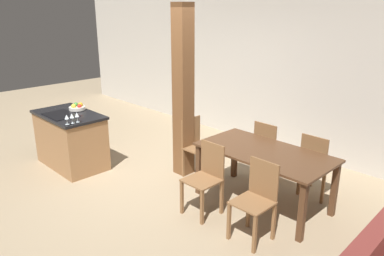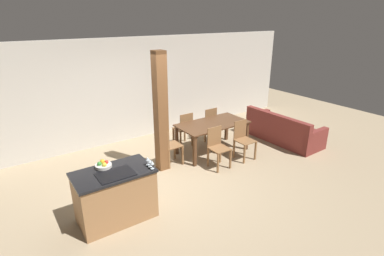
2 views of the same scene
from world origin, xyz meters
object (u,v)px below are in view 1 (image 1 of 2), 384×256
Objects in this scene: fruit_bowl at (77,107)px; dining_chair_near_left at (206,177)px; timber_post at (183,93)px; dining_table at (264,158)px; wine_glass_far at (77,115)px; dining_chair_far_right at (317,164)px; dining_chair_far_left at (269,149)px; wine_glass_near at (67,117)px; dining_chair_near_right at (256,199)px; dining_chair_head_end at (196,146)px; kitchen_island at (71,140)px; wine_glass_middle at (72,116)px.

fruit_bowl is 0.29× the size of dining_chair_near_left.
timber_post is at bearing 30.06° from fruit_bowl.
wine_glass_far is at bearing -151.12° from dining_table.
dining_chair_far_left is at bearing 0.00° from dining_chair_far_right.
wine_glass_near reaches higher than dining_chair_near_right.
dining_chair_far_right is (2.77, 1.99, -0.52)m from wine_glass_far.
dining_chair_far_left is (2.00, 1.99, -0.52)m from wine_glass_far.
dining_table is 1.89× the size of dining_chair_head_end.
dining_chair_head_end is (1.15, 1.31, -0.52)m from wine_glass_far.
wine_glass_near is at bearing -148.30° from dining_table.
fruit_bowl is at bearing 32.26° from dining_chair_far_left.
dining_chair_near_right is 1.36m from dining_chair_far_right.
dining_chair_far_right is 1.75m from dining_chair_head_end.
kitchen_island is 1.37× the size of dining_chair_near_right.
fruit_bowl is 0.15× the size of dining_table.
dining_chair_near_left is at bearing 6.46° from fruit_bowl.
wine_glass_near and wine_glass_middle have the same top height.
dining_chair_head_end is at bearing 51.94° from wine_glass_near.
dining_chair_far_left is (-0.39, 0.68, -0.17)m from dining_table.
wine_glass_far is 0.09× the size of dining_table.
dining_chair_near_left is at bearing -119.62° from dining_table.
wine_glass_middle is (0.55, -0.21, 0.56)m from kitchen_island.
kitchen_island reaches higher than dining_table.
wine_glass_near is at bearing -27.71° from kitchen_island.
wine_glass_far is at bearing 90.00° from wine_glass_near.
dining_chair_head_end is at bearing 48.75° from wine_glass_far.
wine_glass_middle is (0.63, -0.42, 0.07)m from fruit_bowl.
wine_glass_near reaches higher than dining_chair_far_right.
timber_post reaches higher than dining_chair_head_end.
dining_chair_near_right is (2.77, 0.71, -0.52)m from wine_glass_middle.
dining_chair_near_right is at bearing -18.47° from timber_post.
timber_post is (-0.21, -0.07, 0.80)m from dining_chair_head_end.
dining_chair_far_right is at bearing 36.82° from wine_glass_middle.
wine_glass_near is at bearing 47.15° from dining_chair_far_left.
dining_chair_far_right is (0.77, 0.00, 0.00)m from dining_chair_far_left.
fruit_bowl reaches higher than dining_table.
dining_chair_near_left is at bearing 17.62° from wine_glass_far.
dining_table is 0.80m from dining_chair_near_right.
fruit_bowl is 3.18m from dining_table.
fruit_bowl is 0.29× the size of dining_chair_far_left.
wine_glass_near reaches higher than dining_chair_head_end.
dining_table is (2.38, 1.39, -0.35)m from wine_glass_middle.
dining_chair_far_left is 1.52m from timber_post.
dining_chair_near_left is 1.46m from timber_post.
timber_post is at bearing 52.94° from wine_glass_far.
wine_glass_near reaches higher than fruit_bowl.
dining_chair_far_left and dining_chair_head_end have the same top height.
dining_chair_near_left is at bearing 90.00° from dining_chair_far_left.
dining_chair_far_left and dining_chair_far_right have the same top height.
wine_glass_far is at bearing -162.38° from dining_chair_near_left.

